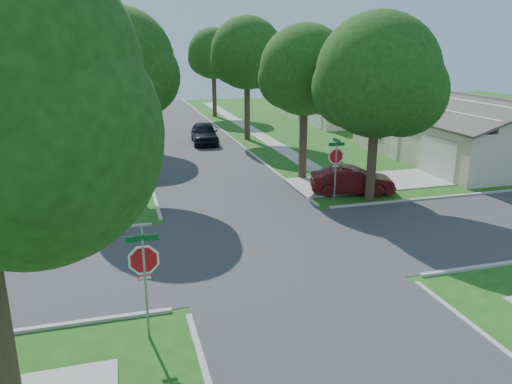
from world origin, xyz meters
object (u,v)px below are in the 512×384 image
object	(u,v)px
stop_sign_sw	(144,265)
tree_ne_corner	(378,81)
car_curb_east	(204,133)
stop_sign_ne	(336,159)
tree_e_near	(306,74)
tree_w_far	(116,62)
tree_w_mid	(117,54)
house_ne_far	(338,103)
house_ne_near	(455,135)
car_driveway	(352,180)
car_curb_west	(137,104)
tree_e_far	(214,56)
tree_e_mid	(248,56)

from	to	relation	value
stop_sign_sw	tree_ne_corner	xyz separation A→B (m)	(11.06, 8.91, 3.56)
tree_ne_corner	car_curb_east	world-z (taller)	tree_ne_corner
stop_sign_ne	tree_e_near	bearing A→B (deg)	89.32
stop_sign_sw	tree_w_far	distance (m)	38.86
stop_sign_sw	stop_sign_ne	distance (m)	13.29
tree_w_mid	tree_w_far	distance (m)	13.04
house_ne_far	car_curb_east	xyz separation A→B (m)	(-14.79, -8.71, -0.74)
stop_sign_ne	house_ne_far	size ratio (longest dim) A/B	0.22
tree_w_far	house_ne_far	size ratio (longest dim) A/B	0.59
stop_sign_ne	house_ne_near	bearing A→B (deg)	29.14
house_ne_far	car_driveway	bearing A→B (deg)	-113.04
house_ne_far	car_curb_west	size ratio (longest dim) A/B	3.04
house_ne_far	car_driveway	world-z (taller)	house_ne_far
stop_sign_sw	stop_sign_ne	world-z (taller)	same
house_ne_far	tree_e_far	bearing A→B (deg)	155.97
tree_w_far	house_ne_near	world-z (taller)	tree_w_far
house_ne_near	house_ne_far	size ratio (longest dim) A/B	1.00
tree_e_mid	car_curb_east	bearing A→B (deg)	-168.60
car_driveway	tree_e_mid	bearing A→B (deg)	20.69
stop_sign_ne	car_curb_west	size ratio (longest dim) A/B	0.67
car_curb_west	tree_w_far	bearing A→B (deg)	82.12
tree_e_near	car_curb_west	xyz separation A→B (m)	(-7.44, 32.38, -4.99)
car_curb_west	car_driveway	bearing A→B (deg)	110.62
tree_e_near	car_curb_east	xyz separation A→B (m)	(-3.55, 11.28, -4.86)
stop_sign_sw	house_ne_far	distance (m)	39.55
car_curb_east	car_driveway	bearing A→B (deg)	-67.32
car_driveway	car_curb_west	world-z (taller)	car_driveway
stop_sign_ne	car_curb_west	xyz separation A→B (m)	(-7.39, 36.68, -1.38)
stop_sign_sw	tree_ne_corner	world-z (taller)	tree_ne_corner
stop_sign_sw	tree_e_far	size ratio (longest dim) A/B	0.34
house_ne_far	tree_w_mid	bearing A→B (deg)	-158.83
tree_ne_corner	house_ne_far	bearing A→B (deg)	68.77
tree_e_mid	tree_ne_corner	distance (m)	16.89
car_driveway	house_ne_near	bearing A→B (deg)	-45.07
car_driveway	car_curb_east	xyz separation A→B (m)	(-4.80, 14.79, 0.10)
tree_e_near	car_curb_west	distance (m)	33.59
car_curb_east	tree_w_mid	bearing A→B (deg)	177.70
stop_sign_sw	tree_e_far	distance (m)	40.04
house_ne_far	car_curb_east	world-z (taller)	house_ne_far
stop_sign_ne	house_ne_far	world-z (taller)	house_ne_far
tree_e_near	car_curb_east	world-z (taller)	tree_e_near
tree_ne_corner	stop_sign_sw	bearing A→B (deg)	-141.16
stop_sign_ne	tree_e_near	distance (m)	5.62
house_ne_near	car_curb_west	bearing A→B (deg)	121.58
house_ne_near	tree_w_mid	bearing A→B (deg)	154.12
stop_sign_ne	tree_w_far	size ratio (longest dim) A/B	0.37
stop_sign_sw	house_ne_far	xyz separation A→B (m)	(20.69, 33.70, -0.51)
stop_sign_sw	house_ne_near	distance (m)	25.98
tree_e_far	house_ne_near	xyz separation A→B (m)	(11.24, -23.01, -4.46)
house_ne_far	car_driveway	xyz separation A→B (m)	(-9.99, -23.50, -0.84)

